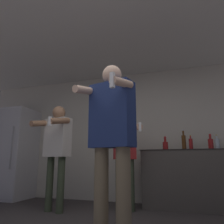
{
  "coord_description": "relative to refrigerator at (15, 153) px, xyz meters",
  "views": [
    {
      "loc": [
        0.89,
        -1.57,
        0.75
      ],
      "look_at": [
        0.23,
        0.51,
        1.25
      ],
      "focal_mm": 35.0,
      "sensor_mm": 36.0,
      "label": 1
    }
  ],
  "objects": [
    {
      "name": "refrigerator",
      "position": [
        0.0,
        0.0,
        0.0
      ],
      "size": [
        0.71,
        0.73,
        1.87
      ],
      "color": "silver",
      "rests_on": "ground_plane"
    },
    {
      "name": "bottle_green_wine",
      "position": [
        3.99,
        0.1,
        0.11
      ],
      "size": [
        0.08,
        0.08,
        0.24
      ],
      "color": "silver",
      "rests_on": "counter"
    },
    {
      "name": "counter",
      "position": [
        3.58,
        0.08,
        -0.46
      ],
      "size": [
        1.69,
        0.56,
        0.95
      ],
      "color": "#47423D",
      "rests_on": "ground_plane"
    },
    {
      "name": "bottle_amber_bourbon",
      "position": [
        3.89,
        0.1,
        0.12
      ],
      "size": [
        0.08,
        0.08,
        0.26
      ],
      "color": "maroon",
      "rests_on": "counter"
    },
    {
      "name": "person_woman_foreground",
      "position": [
        2.77,
        -1.83,
        0.07
      ],
      "size": [
        0.58,
        0.55,
        1.76
      ],
      "color": "#75664C",
      "rests_on": "ground_plane"
    },
    {
      "name": "ceiling_slab",
      "position": [
        2.54,
        -0.99,
        1.64
      ],
      "size": [
        7.0,
        3.21,
        0.05
      ],
      "color": "silver",
      "rests_on": "wall_back"
    },
    {
      "name": "person_man_side",
      "position": [
        1.5,
        -0.79,
        0.1
      ],
      "size": [
        0.6,
        0.59,
        1.66
      ],
      "color": "#38422D",
      "rests_on": "ground_plane"
    },
    {
      "name": "bottle_clear_vodka",
      "position": [
        3.58,
        0.1,
        0.11
      ],
      "size": [
        0.06,
        0.06,
        0.25
      ],
      "color": "maroon",
      "rests_on": "counter"
    },
    {
      "name": "wall_back",
      "position": [
        2.54,
        0.38,
        0.34
      ],
      "size": [
        7.0,
        0.06,
        2.55
      ],
      "color": "beige",
      "rests_on": "ground_plane"
    },
    {
      "name": "bottle_short_whiskey",
      "position": [
        3.15,
        0.1,
        0.11
      ],
      "size": [
        0.09,
        0.09,
        0.24
      ],
      "color": "maroon",
      "rests_on": "counter"
    },
    {
      "name": "person_spectator_back",
      "position": [
        2.54,
        -0.4,
        0.05
      ],
      "size": [
        0.57,
        0.62,
        1.59
      ],
      "color": "#38422D",
      "rests_on": "ground_plane"
    },
    {
      "name": "bottle_brown_liquor",
      "position": [
        3.47,
        0.1,
        0.16
      ],
      "size": [
        0.07,
        0.07,
        0.35
      ],
      "color": "#563314",
      "rests_on": "counter"
    }
  ]
}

